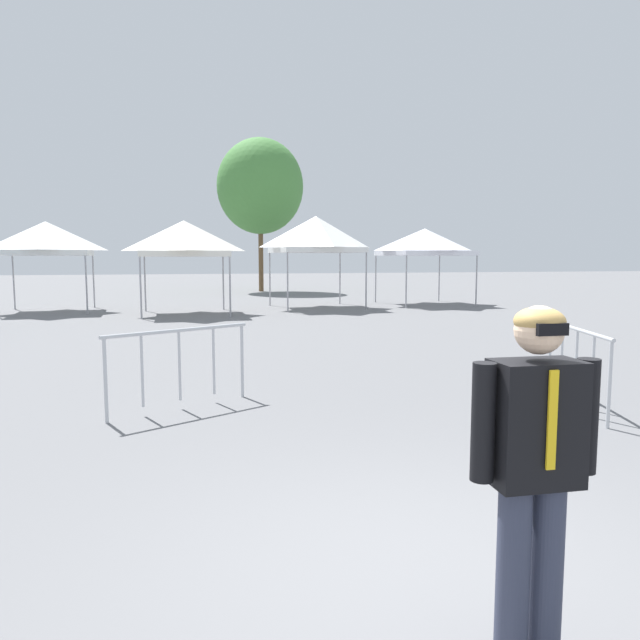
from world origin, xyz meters
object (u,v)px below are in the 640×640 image
object	(u,v)px
person_foreground	(534,461)
crowd_barrier_mid_lot	(577,352)
tree_behind_tents_right	(260,186)
canopy_tent_left_of_center	(184,239)
canopy_tent_right_of_center	(46,239)
canopy_tent_behind_center	(316,235)
canopy_tent_behind_right	(425,242)
crowd_barrier_by_lift	(179,353)

from	to	relation	value
person_foreground	crowd_barrier_mid_lot	size ratio (longest dim) A/B	0.88
crowd_barrier_mid_lot	tree_behind_tents_right	bearing A→B (deg)	90.45
tree_behind_tents_right	canopy_tent_left_of_center	bearing A→B (deg)	-109.03
canopy_tent_right_of_center	canopy_tent_left_of_center	bearing A→B (deg)	-23.60
canopy_tent_behind_center	person_foreground	distance (m)	20.86
canopy_tent_behind_right	person_foreground	xyz separation A→B (m)	(-8.72, -21.02, -1.62)
canopy_tent_right_of_center	crowd_barrier_by_lift	world-z (taller)	canopy_tent_right_of_center
canopy_tent_right_of_center	tree_behind_tents_right	bearing A→B (deg)	49.70
canopy_tent_right_of_center	person_foreground	distance (m)	22.07
canopy_tent_right_of_center	canopy_tent_behind_right	size ratio (longest dim) A/B	0.95
canopy_tent_left_of_center	canopy_tent_behind_center	xyz separation A→B (m)	(5.11, 1.45, 0.25)
canopy_tent_behind_right	tree_behind_tents_right	bearing A→B (deg)	115.52
canopy_tent_behind_center	tree_behind_tents_right	xyz separation A→B (m)	(-0.50, 11.92, 3.23)
person_foreground	tree_behind_tents_right	size ratio (longest dim) A/B	0.20
canopy_tent_right_of_center	canopy_tent_behind_right	world-z (taller)	canopy_tent_right_of_center
canopy_tent_right_of_center	crowd_barrier_mid_lot	bearing A→B (deg)	-59.92
tree_behind_tents_right	crowd_barrier_by_lift	distance (m)	27.84
canopy_tent_behind_right	crowd_barrier_mid_lot	distance (m)	17.60
canopy_tent_left_of_center	tree_behind_tents_right	distance (m)	14.56
canopy_tent_left_of_center	tree_behind_tents_right	world-z (taller)	tree_behind_tents_right
canopy_tent_left_of_center	crowd_barrier_mid_lot	size ratio (longest dim) A/B	1.62
canopy_tent_right_of_center	person_foreground	bearing A→B (deg)	-73.62
person_foreground	canopy_tent_right_of_center	bearing A→B (deg)	106.38
canopy_tent_behind_center	person_foreground	xyz separation A→B (m)	(-3.81, -20.42, -1.87)
canopy_tent_left_of_center	person_foreground	world-z (taller)	canopy_tent_left_of_center
tree_behind_tents_right	crowd_barrier_by_lift	bearing A→B (deg)	-100.39
canopy_tent_right_of_center	canopy_tent_left_of_center	distance (m)	5.36
crowd_barrier_mid_lot	person_foreground	bearing A→B (deg)	-129.40
tree_behind_tents_right	crowd_barrier_mid_lot	bearing A→B (deg)	-89.55
person_foreground	tree_behind_tents_right	xyz separation A→B (m)	(3.31, 32.34, 5.10)
canopy_tent_right_of_center	canopy_tent_behind_right	xyz separation A→B (m)	(14.92, -0.10, -0.04)
crowd_barrier_mid_lot	canopy_tent_right_of_center	bearing A→B (deg)	120.08
canopy_tent_right_of_center	tree_behind_tents_right	distance (m)	15.11
person_foreground	crowd_barrier_mid_lot	world-z (taller)	person_foreground
person_foreground	crowd_barrier_by_lift	xyz separation A→B (m)	(-1.62, 5.47, -0.28)
canopy_tent_right_of_center	tree_behind_tents_right	world-z (taller)	tree_behind_tents_right
canopy_tent_behind_right	canopy_tent_left_of_center	bearing A→B (deg)	-168.47
canopy_tent_right_of_center	crowd_barrier_mid_lot	size ratio (longest dim) A/B	1.63
canopy_tent_left_of_center	person_foreground	bearing A→B (deg)	-86.08
person_foreground	crowd_barrier_mid_lot	distance (m)	5.57
canopy_tent_behind_right	crowd_barrier_mid_lot	bearing A→B (deg)	-107.23
canopy_tent_behind_center	tree_behind_tents_right	distance (m)	12.36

